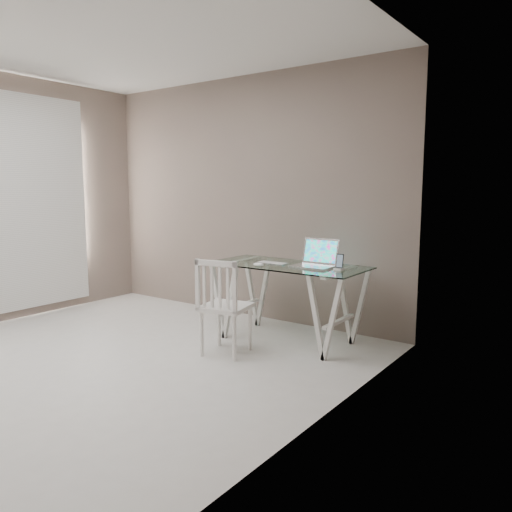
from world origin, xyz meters
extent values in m
plane|color=beige|center=(0.00, 0.00, 0.00)|extent=(4.50, 4.50, 0.00)
cube|color=white|center=(0.00, 0.00, 2.70)|extent=(4.00, 4.50, 0.02)
cube|color=#6E5F57|center=(0.00, 2.25, 1.35)|extent=(4.00, 0.02, 2.70)
cube|color=#6E5F57|center=(2.00, 0.00, 1.35)|extent=(0.02, 4.50, 2.70)
cube|color=white|center=(-1.94, 0.60, 1.30)|extent=(0.01, 1.80, 2.40)
cube|color=silver|center=(0.95, 1.65, 0.74)|extent=(1.50, 0.70, 0.01)
cube|color=silver|center=(0.40, 1.65, 0.36)|extent=(0.24, 0.62, 0.72)
cube|color=silver|center=(1.50, 1.65, 0.36)|extent=(0.24, 0.62, 0.72)
cube|color=white|center=(0.70, 1.03, 0.42)|extent=(0.47, 0.47, 0.04)
cylinder|color=white|center=(0.58, 0.84, 0.20)|extent=(0.03, 0.03, 0.41)
cylinder|color=white|center=(0.89, 0.91, 0.20)|extent=(0.03, 0.03, 0.41)
cylinder|color=white|center=(0.51, 1.16, 0.20)|extent=(0.03, 0.03, 0.41)
cylinder|color=white|center=(0.83, 1.22, 0.20)|extent=(0.03, 0.03, 0.41)
cube|color=white|center=(0.74, 0.85, 0.65)|extent=(0.39, 0.11, 0.44)
cube|color=silver|center=(1.22, 1.65, 0.75)|extent=(0.36, 0.25, 0.02)
cube|color=#19D899|center=(1.22, 1.80, 0.88)|extent=(0.36, 0.07, 0.24)
cube|color=silver|center=(0.79, 1.63, 0.75)|extent=(0.30, 0.13, 0.01)
ellipsoid|color=white|center=(0.79, 1.41, 0.76)|extent=(0.11, 0.06, 0.03)
cube|color=white|center=(1.49, 1.66, 0.75)|extent=(0.08, 0.08, 0.02)
cube|color=black|center=(1.49, 1.67, 0.83)|extent=(0.06, 0.03, 0.13)
camera|label=1|loc=(3.44, -2.31, 1.47)|focal=35.00mm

